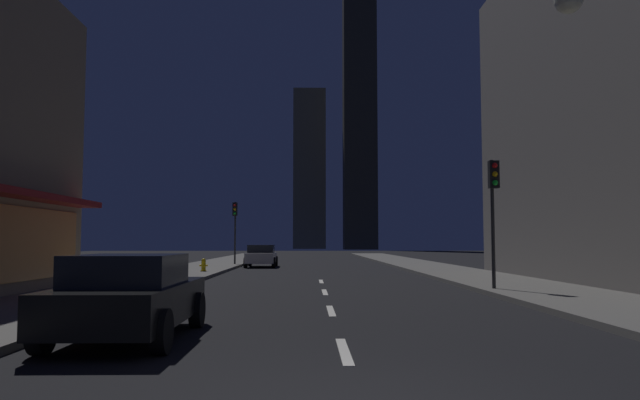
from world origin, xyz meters
The scene contains 12 objects.
ground_plane centered at (0.00, 32.00, -0.05)m, with size 78.00×136.00×0.10m, color black.
sidewalk_right centered at (7.00, 32.00, 0.07)m, with size 4.00×76.00×0.15m, color #605E59.
sidewalk_left centered at (-7.00, 32.00, 0.07)m, with size 4.00×76.00×0.15m, color #605E59.
lane_marking_center centered at (0.00, 8.40, 0.01)m, with size 0.16×23.00×0.01m.
skyscraper_distant_tall centered at (-0.23, 131.38, 18.48)m, with size 7.45×7.91×36.96m, color #65604C.
skyscraper_distant_mid centered at (10.40, 117.60, 29.18)m, with size 6.94×5.68×58.36m, color #323026.
car_parked_near centered at (-3.60, 4.33, 0.74)m, with size 1.98×4.24×1.45m.
car_parked_far centered at (-3.60, 32.86, 0.74)m, with size 1.98×4.24×1.45m.
fire_hydrant_far_left centered at (-5.90, 24.54, 0.45)m, with size 0.42×0.30×0.65m.
traffic_light_near_right centered at (5.50, 13.14, 3.19)m, with size 0.32×0.48×4.20m.
traffic_light_far_left centered at (-5.50, 34.10, 3.19)m, with size 0.32×0.48×4.20m.
street_lamp_right centered at (5.38, 5.34, 5.07)m, with size 1.96×0.56×6.58m.
Camera 1 is at (-0.55, -5.91, 1.67)m, focal length 33.12 mm.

